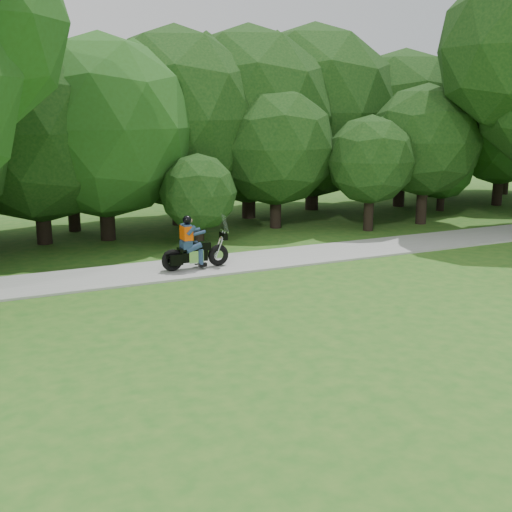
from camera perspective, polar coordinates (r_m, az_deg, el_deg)
ground at (r=13.08m, az=20.00°, el=-7.51°), size 100.00×100.00×0.00m
walkway at (r=19.27m, az=3.15°, el=-0.06°), size 60.00×2.20×0.06m
tree_line at (r=24.81m, az=-4.15°, el=11.52°), size 40.31×11.75×7.85m
touring_motorcycle at (r=17.65m, az=-5.77°, el=0.57°), size 1.97×0.56×1.50m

